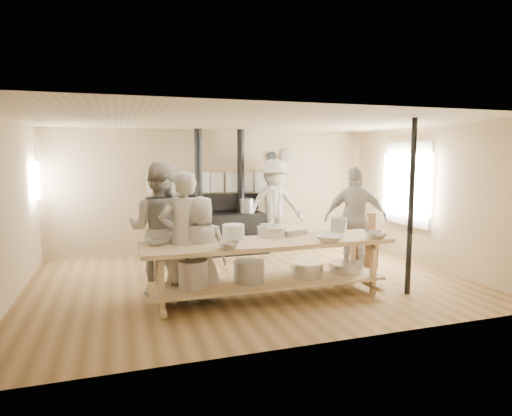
# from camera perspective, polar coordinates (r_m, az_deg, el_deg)

# --- Properties ---
(ground) EXTENTS (7.00, 7.00, 0.00)m
(ground) POSITION_cam_1_polar(r_m,az_deg,el_deg) (7.18, -0.74, -9.68)
(ground) COLOR brown
(ground) RESTS_ON ground
(room_shell) EXTENTS (7.00, 7.00, 7.00)m
(room_shell) POSITION_cam_1_polar(r_m,az_deg,el_deg) (6.89, -0.76, 3.37)
(room_shell) COLOR tan
(room_shell) RESTS_ON ground
(window_right) EXTENTS (0.09, 1.50, 1.65)m
(window_right) POSITION_cam_1_polar(r_m,az_deg,el_deg) (9.05, 19.59, 3.07)
(window_right) COLOR beige
(window_right) RESTS_ON ground
(left_opening) EXTENTS (0.00, 0.90, 0.90)m
(left_opening) POSITION_cam_1_polar(r_m,az_deg,el_deg) (8.70, -27.32, 3.20)
(left_opening) COLOR white
(left_opening) RESTS_ON ground
(stove) EXTENTS (1.90, 0.75, 2.60)m
(stove) POSITION_cam_1_polar(r_m,az_deg,el_deg) (9.05, -4.73, -2.79)
(stove) COLOR black
(stove) RESTS_ON ground
(towel_rail) EXTENTS (3.00, 0.04, 0.47)m
(towel_rail) POSITION_cam_1_polar(r_m,az_deg,el_deg) (9.21, -5.16, 3.81)
(towel_rail) COLOR tan
(towel_rail) RESTS_ON ground
(back_wall_shelf) EXTENTS (0.63, 0.14, 0.32)m
(back_wall_shelf) POSITION_cam_1_polar(r_m,az_deg,el_deg) (9.65, 3.33, 6.68)
(back_wall_shelf) COLOR tan
(back_wall_shelf) RESTS_ON ground
(prep_table) EXTENTS (3.60, 0.90, 0.85)m
(prep_table) POSITION_cam_1_polar(r_m,az_deg,el_deg) (6.21, 1.64, -7.36)
(prep_table) COLOR tan
(prep_table) RESTS_ON ground
(support_post) EXTENTS (0.08, 0.08, 2.60)m
(support_post) POSITION_cam_1_polar(r_m,az_deg,el_deg) (6.66, 19.96, 0.02)
(support_post) COLOR black
(support_post) RESTS_ON ground
(cook_far_left) EXTENTS (0.73, 0.53, 1.86)m
(cook_far_left) POSITION_cam_1_polar(r_m,az_deg,el_deg) (6.04, -9.67, -3.91)
(cook_far_left) COLOR #A7A094
(cook_far_left) RESTS_ON ground
(cook_left) EXTENTS (1.17, 1.06, 1.97)m
(cook_left) POSITION_cam_1_polar(r_m,az_deg,el_deg) (6.46, -12.71, -2.78)
(cook_left) COLOR #A7A094
(cook_left) RESTS_ON ground
(cook_center) EXTENTS (0.78, 0.54, 1.50)m
(cook_center) POSITION_cam_1_polar(r_m,az_deg,el_deg) (6.10, -7.30, -5.44)
(cook_center) COLOR #A7A094
(cook_center) RESTS_ON ground
(cook_right) EXTENTS (1.19, 0.85, 1.87)m
(cook_right) POSITION_cam_1_polar(r_m,az_deg,el_deg) (7.90, 13.16, -1.36)
(cook_right) COLOR #A7A094
(cook_right) RESTS_ON ground
(cook_by_window) EXTENTS (1.30, 0.78, 1.98)m
(cook_by_window) POSITION_cam_1_polar(r_m,az_deg,el_deg) (9.15, 2.54, 0.31)
(cook_by_window) COLOR #A7A094
(cook_by_window) RESTS_ON ground
(chair) EXTENTS (0.60, 0.60, 0.97)m
(chair) POSITION_cam_1_polar(r_m,az_deg,el_deg) (8.39, 14.21, -5.41)
(chair) COLOR #4F311F
(chair) RESTS_ON ground
(bowl_white_a) EXTENTS (0.41, 0.41, 0.08)m
(bowl_white_a) POSITION_cam_1_polar(r_m,az_deg,el_deg) (6.06, -13.10, -4.31)
(bowl_white_a) COLOR silver
(bowl_white_a) RESTS_ON prep_table
(bowl_steel_a) EXTENTS (0.39, 0.39, 0.09)m
(bowl_steel_a) POSITION_cam_1_polar(r_m,az_deg,el_deg) (5.63, -3.72, -4.98)
(bowl_steel_a) COLOR silver
(bowl_steel_a) RESTS_ON prep_table
(bowl_white_b) EXTENTS (0.54, 0.54, 0.09)m
(bowl_white_b) POSITION_cam_1_polar(r_m,az_deg,el_deg) (6.15, 9.85, -4.01)
(bowl_white_b) COLOR silver
(bowl_white_b) RESTS_ON prep_table
(bowl_steel_b) EXTENTS (0.42, 0.42, 0.10)m
(bowl_steel_b) POSITION_cam_1_polar(r_m,az_deg,el_deg) (6.53, 15.68, -3.49)
(bowl_steel_b) COLOR silver
(bowl_steel_b) RESTS_ON prep_table
(roasting_pan) EXTENTS (0.47, 0.38, 0.09)m
(roasting_pan) POSITION_cam_1_polar(r_m,az_deg,el_deg) (6.61, 4.85, -3.18)
(roasting_pan) COLOR #B2B2B7
(roasting_pan) RESTS_ON prep_table
(mixing_bowl_large) EXTENTS (0.59, 0.59, 0.14)m
(mixing_bowl_large) POSITION_cam_1_polar(r_m,az_deg,el_deg) (6.49, 2.11, -3.11)
(mixing_bowl_large) COLOR silver
(mixing_bowl_large) RESTS_ON prep_table
(bucket_galv) EXTENTS (0.31, 0.31, 0.23)m
(bucket_galv) POSITION_cam_1_polar(r_m,az_deg,el_deg) (6.95, 11.00, -2.19)
(bucket_galv) COLOR gray
(bucket_galv) RESTS_ON prep_table
(deep_bowl_enamel) EXTENTS (0.42, 0.42, 0.20)m
(deep_bowl_enamel) POSITION_cam_1_polar(r_m,az_deg,el_deg) (6.30, -3.04, -3.14)
(deep_bowl_enamel) COLOR silver
(deep_bowl_enamel) RESTS_ON prep_table
(pitcher) EXTENTS (0.13, 0.13, 0.19)m
(pitcher) POSITION_cam_1_polar(r_m,az_deg,el_deg) (6.44, 1.14, -2.96)
(pitcher) COLOR silver
(pitcher) RESTS_ON prep_table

